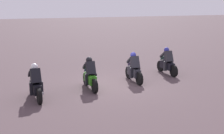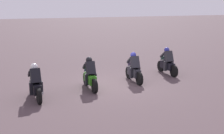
{
  "view_description": "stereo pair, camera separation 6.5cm",
  "coord_description": "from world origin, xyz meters",
  "px_view_note": "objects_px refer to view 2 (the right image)",
  "views": [
    {
      "loc": [
        -13.6,
        4.95,
        4.04
      ],
      "look_at": [
        -0.12,
        0.03,
        0.9
      ],
      "focal_mm": 48.54,
      "sensor_mm": 36.0,
      "label": 1
    },
    {
      "loc": [
        -13.62,
        4.89,
        4.04
      ],
      "look_at": [
        -0.12,
        0.03,
        0.9
      ],
      "focal_mm": 48.54,
      "sensor_mm": 36.0,
      "label": 2
    }
  ],
  "objects_px": {
    "rider_lane_b": "(134,70)",
    "rider_lane_c": "(90,76)",
    "rider_lane_d": "(36,85)",
    "rider_lane_a": "(167,63)"
  },
  "relations": [
    {
      "from": "rider_lane_d",
      "to": "rider_lane_a",
      "type": "bearing_deg",
      "value": -78.81
    },
    {
      "from": "rider_lane_d",
      "to": "rider_lane_c",
      "type": "bearing_deg",
      "value": -79.5
    },
    {
      "from": "rider_lane_d",
      "to": "rider_lane_b",
      "type": "bearing_deg",
      "value": -80.87
    },
    {
      "from": "rider_lane_a",
      "to": "rider_lane_c",
      "type": "height_order",
      "value": "same"
    },
    {
      "from": "rider_lane_a",
      "to": "rider_lane_d",
      "type": "distance_m",
      "value": 7.7
    },
    {
      "from": "rider_lane_c",
      "to": "rider_lane_d",
      "type": "distance_m",
      "value": 2.63
    },
    {
      "from": "rider_lane_c",
      "to": "rider_lane_d",
      "type": "height_order",
      "value": "same"
    },
    {
      "from": "rider_lane_c",
      "to": "rider_lane_a",
      "type": "bearing_deg",
      "value": -75.1
    },
    {
      "from": "rider_lane_b",
      "to": "rider_lane_c",
      "type": "height_order",
      "value": "same"
    },
    {
      "from": "rider_lane_c",
      "to": "rider_lane_d",
      "type": "xyz_separation_m",
      "value": [
        -0.66,
        2.55,
        0.0
      ]
    }
  ]
}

